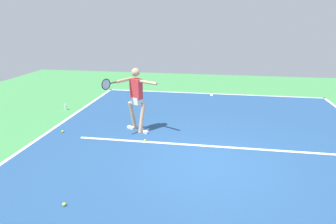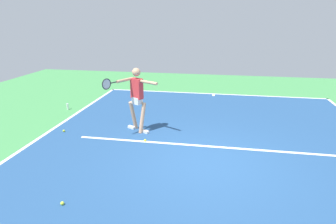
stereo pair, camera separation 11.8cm
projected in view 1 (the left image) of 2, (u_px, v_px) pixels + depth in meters
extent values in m
plane|color=#428E4C|center=(207.00, 162.00, 6.60)|extent=(21.75, 21.75, 0.00)
cube|color=navy|center=(207.00, 162.00, 6.60)|extent=(9.34, 12.83, 0.00)
cube|color=white|center=(212.00, 94.00, 12.57)|extent=(9.34, 0.10, 0.01)
cube|color=white|center=(24.00, 148.00, 7.30)|extent=(0.10, 12.83, 0.01)
cube|color=white|center=(208.00, 146.00, 7.44)|extent=(7.01, 0.10, 0.01)
cube|color=white|center=(211.00, 95.00, 12.39)|extent=(0.10, 0.30, 0.01)
cylinder|color=tan|center=(142.00, 118.00, 8.22)|extent=(0.24, 0.31, 0.89)
cube|color=white|center=(145.00, 132.00, 8.29)|extent=(0.26, 0.20, 0.07)
cylinder|color=tan|center=(133.00, 116.00, 8.43)|extent=(0.24, 0.31, 0.89)
cube|color=white|center=(131.00, 127.00, 8.61)|extent=(0.26, 0.20, 0.07)
cube|color=white|center=(137.00, 101.00, 8.17)|extent=(0.31, 0.29, 0.20)
cube|color=red|center=(136.00, 89.00, 8.06)|extent=(0.38, 0.32, 0.57)
sphere|color=tan|center=(136.00, 72.00, 7.92)|extent=(0.23, 0.23, 0.23)
cylinder|color=tan|center=(148.00, 82.00, 7.73)|extent=(0.54, 0.34, 0.08)
cylinder|color=tan|center=(124.00, 80.00, 7.86)|extent=(0.34, 0.54, 0.08)
cylinder|color=black|center=(113.00, 83.00, 7.56)|extent=(0.13, 0.21, 0.03)
torus|color=black|center=(106.00, 84.00, 7.37)|extent=(0.16, 0.27, 0.29)
cylinder|color=silver|center=(106.00, 84.00, 7.37)|extent=(0.12, 0.22, 0.25)
sphere|color=yellow|center=(145.00, 140.00, 7.71)|extent=(0.07, 0.07, 0.07)
sphere|color=#CCE033|center=(63.00, 131.00, 8.31)|extent=(0.07, 0.07, 0.07)
sphere|color=#C6E53D|center=(64.00, 204.00, 5.07)|extent=(0.07, 0.07, 0.07)
cylinder|color=white|center=(66.00, 107.00, 10.33)|extent=(0.07, 0.07, 0.22)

